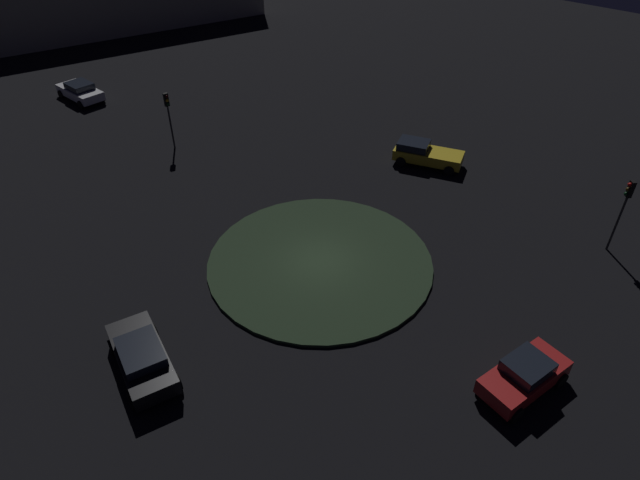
{
  "coord_description": "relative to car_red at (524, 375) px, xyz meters",
  "views": [
    {
      "loc": [
        14.62,
        -16.4,
        18.37
      ],
      "look_at": [
        0.0,
        0.0,
        1.51
      ],
      "focal_mm": 30.8,
      "sensor_mm": 36.0,
      "label": 1
    }
  ],
  "objects": [
    {
      "name": "traffic_light_northeast",
      "position": [
        -0.63,
        11.62,
        2.23
      ],
      "size": [
        0.39,
        0.39,
        4.25
      ],
      "rotation": [
        0.0,
        0.0,
        -2.34
      ],
      "color": "#2D2D2D",
      "rests_on": "ground_plane"
    },
    {
      "name": "roundabout_island",
      "position": [
        -11.36,
        0.49,
        -0.71
      ],
      "size": [
        11.68,
        11.68,
        0.17
      ],
      "primitive_type": "cylinder",
      "color": "#263823",
      "rests_on": "ground_plane"
    },
    {
      "name": "car_black",
      "position": [
        -12.17,
        -9.63,
        0.01
      ],
      "size": [
        4.82,
        3.17,
        1.52
      ],
      "rotation": [
        0.0,
        0.0,
        2.83
      ],
      "color": "black",
      "rests_on": "ground_plane"
    },
    {
      "name": "car_yellow",
      "position": [
        -13.04,
        12.89,
        -0.01
      ],
      "size": [
        4.79,
        3.18,
        1.52
      ],
      "rotation": [
        0.0,
        0.0,
        0.34
      ],
      "color": "gold",
      "rests_on": "ground_plane"
    },
    {
      "name": "car_red",
      "position": [
        0.0,
        0.0,
        0.0
      ],
      "size": [
        2.64,
        4.15,
        1.56
      ],
      "rotation": [
        0.0,
        0.0,
        4.49
      ],
      "color": "red",
      "rests_on": "ground_plane"
    },
    {
      "name": "traffic_light_west",
      "position": [
        -27.41,
        3.13,
        2.07
      ],
      "size": [
        0.38,
        0.33,
        4.02
      ],
      "rotation": [
        0.0,
        0.0,
        -0.16
      ],
      "color": "#2D2D2D",
      "rests_on": "ground_plane"
    },
    {
      "name": "car_white",
      "position": [
        -39.96,
        3.1,
        -0.03
      ],
      "size": [
        4.47,
        2.1,
        1.48
      ],
      "rotation": [
        0.0,
        0.0,
        6.28
      ],
      "color": "white",
      "rests_on": "ground_plane"
    },
    {
      "name": "ground_plane",
      "position": [
        -11.36,
        0.49,
        -0.8
      ],
      "size": [
        119.89,
        119.89,
        0.0
      ],
      "primitive_type": "plane",
      "color": "black"
    }
  ]
}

